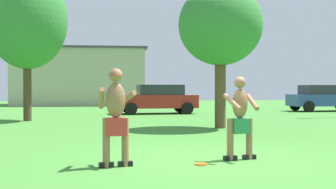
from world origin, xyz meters
TOP-DOWN VIEW (x-y plane):
  - ground_plane at (0.00, 0.00)m, footprint 80.00×80.00m
  - player_with_cap at (-1.98, -0.55)m, footprint 0.69×0.66m
  - player_in_green at (0.43, -0.09)m, footprint 0.68×0.62m
  - frisbee at (-0.43, -0.54)m, footprint 0.25×0.25m
  - car_red_near_post at (0.29, 15.37)m, footprint 4.44×2.33m
  - car_blue_mid_lot at (10.56, 16.75)m, footprint 4.36×2.15m
  - outbuilding_behind_lot at (-4.86, 28.79)m, footprint 10.68×6.81m
  - tree_left_field at (1.65, 6.58)m, footprint 2.93×2.93m
  - tree_right_field at (-5.71, 10.81)m, footprint 3.39×3.39m

SIDE VIEW (x-z plane):
  - ground_plane at x=0.00m, z-range 0.00..0.00m
  - frisbee at x=-0.43m, z-range 0.00..0.03m
  - car_red_near_post at x=0.29m, z-range 0.03..1.61m
  - car_blue_mid_lot at x=10.56m, z-range 0.03..1.61m
  - player_in_green at x=0.43m, z-range 0.03..1.66m
  - player_with_cap at x=-1.98m, z-range 0.09..1.86m
  - outbuilding_behind_lot at x=-4.86m, z-range 0.01..4.66m
  - tree_left_field at x=1.65m, z-range 1.06..6.08m
  - tree_right_field at x=-5.71m, z-range 1.08..7.47m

